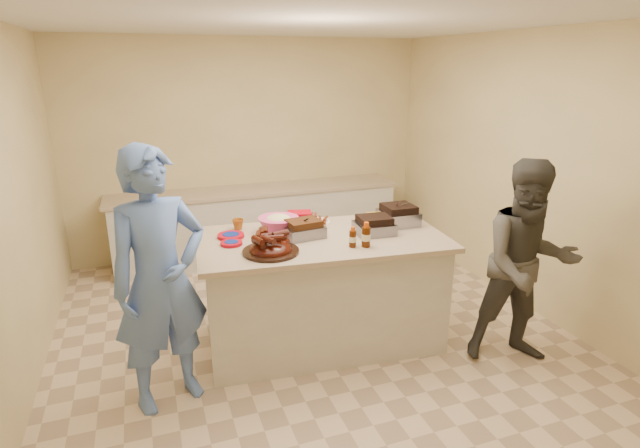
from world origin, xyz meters
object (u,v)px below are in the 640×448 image
object	(u,v)px
island	(322,339)
mustard_bottle	(301,234)
bbq_bottle_b	(352,247)
guest_gray	(514,357)
roasting_pan	(398,224)
coleslaw_bowl	(279,233)
bbq_bottle_a	(366,247)
guest_blue	(173,397)
rib_platter	(271,253)
plastic_cup	(238,229)

from	to	relation	value
island	mustard_bottle	world-z (taller)	mustard_bottle
bbq_bottle_b	guest_gray	world-z (taller)	bbq_bottle_b
roasting_pan	mustard_bottle	xyz separation A→B (m)	(-0.92, 0.04, 0.00)
coleslaw_bowl	bbq_bottle_a	bearing A→B (deg)	-44.71
bbq_bottle_b	guest_blue	xyz separation A→B (m)	(-1.48, -0.09, -0.98)
rib_platter	roasting_pan	world-z (taller)	rib_platter
roasting_pan	coleslaw_bowl	xyz separation A→B (m)	(-1.09, 0.13, 0.00)
guest_blue	guest_gray	bearing A→B (deg)	-28.68
rib_platter	coleslaw_bowl	size ratio (longest dim) A/B	1.25
rib_platter	roasting_pan	xyz separation A→B (m)	(1.27, 0.31, 0.00)
bbq_bottle_b	plastic_cup	world-z (taller)	bbq_bottle_b
coleslaw_bowl	bbq_bottle_b	size ratio (longest dim) A/B	2.09
guest_blue	bbq_bottle_b	bearing A→B (deg)	-16.55
rib_platter	roasting_pan	distance (m)	1.31
plastic_cup	guest_gray	size ratio (longest dim) A/B	0.06
bbq_bottle_b	rib_platter	bearing A→B (deg)	171.47
island	rib_platter	distance (m)	1.12
mustard_bottle	guest_gray	distance (m)	2.10
roasting_pan	coleslaw_bowl	world-z (taller)	coleslaw_bowl
mustard_bottle	guest_blue	bearing A→B (deg)	-155.81
guest_blue	rib_platter	bearing A→B (deg)	-7.46
roasting_pan	plastic_cup	distance (m)	1.44
bbq_bottle_a	plastic_cup	xyz separation A→B (m)	(-0.88, 0.78, 0.00)
bbq_bottle_a	plastic_cup	bearing A→B (deg)	138.45
plastic_cup	coleslaw_bowl	bearing A→B (deg)	-34.88
bbq_bottle_a	mustard_bottle	world-z (taller)	bbq_bottle_a
coleslaw_bowl	plastic_cup	bearing A→B (deg)	145.12
roasting_pan	bbq_bottle_a	xyz separation A→B (m)	(-0.52, -0.43, 0.00)
rib_platter	guest_blue	distance (m)	1.30
rib_platter	bbq_bottle_b	world-z (taller)	rib_platter
rib_platter	guest_blue	size ratio (longest dim) A/B	0.23
guest_blue	roasting_pan	bearing A→B (deg)	-6.79
rib_platter	mustard_bottle	bearing A→B (deg)	44.64
rib_platter	guest_gray	world-z (taller)	rib_platter
rib_platter	coleslaw_bowl	xyz separation A→B (m)	(0.18, 0.43, 0.00)
mustard_bottle	guest_gray	xyz separation A→B (m)	(1.59, -0.96, -0.98)
roasting_pan	guest_gray	distance (m)	1.51
roasting_pan	guest_blue	distance (m)	2.38
rib_platter	guest_blue	bearing A→B (deg)	-167.53
roasting_pan	mustard_bottle	world-z (taller)	roasting_pan
island	bbq_bottle_b	bearing A→B (deg)	-59.04
bbq_bottle_a	roasting_pan	bearing A→B (deg)	39.70
coleslaw_bowl	guest_blue	distance (m)	1.54
roasting_pan	guest_blue	size ratio (longest dim) A/B	0.16
coleslaw_bowl	plastic_cup	xyz separation A→B (m)	(-0.31, 0.22, 0.00)
roasting_pan	mustard_bottle	distance (m)	0.92
bbq_bottle_a	plastic_cup	size ratio (longest dim) A/B	2.02
guest_gray	rib_platter	bearing A→B (deg)	-178.99
mustard_bottle	guest_gray	size ratio (longest dim) A/B	0.06
bbq_bottle_a	bbq_bottle_b	bearing A→B (deg)	163.74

